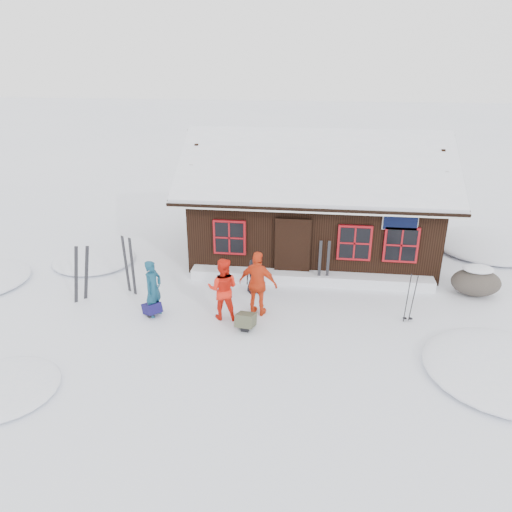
# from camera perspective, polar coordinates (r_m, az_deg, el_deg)

# --- Properties ---
(ground) EXTENTS (120.00, 120.00, 0.00)m
(ground) POSITION_cam_1_polar(r_m,az_deg,el_deg) (14.04, -0.18, -6.72)
(ground) COLOR white
(ground) RESTS_ON ground
(mountain_hut) EXTENTS (8.90, 6.09, 4.42)m
(mountain_hut) POSITION_cam_1_polar(r_m,az_deg,el_deg) (17.92, 6.62, 5.31)
(mountain_hut) COLOR black
(mountain_hut) RESTS_ON ground
(snow_drift) EXTENTS (7.60, 0.60, 0.35)m
(snow_drift) POSITION_cam_1_polar(r_m,az_deg,el_deg) (15.88, 6.22, -2.47)
(snow_drift) COLOR white
(snow_drift) RESTS_ON ground
(snow_mounds) EXTENTS (20.60, 13.20, 0.48)m
(snow_mounds) POSITION_cam_1_polar(r_m,az_deg,el_deg) (15.60, 6.73, -3.68)
(snow_mounds) COLOR white
(snow_mounds) RESTS_ON ground
(skier_teal) EXTENTS (0.57, 0.69, 1.63)m
(skier_teal) POSITION_cam_1_polar(r_m,az_deg,el_deg) (13.94, -11.66, -3.67)
(skier_teal) COLOR navy
(skier_teal) RESTS_ON ground
(skier_orange_left) EXTENTS (0.86, 0.67, 1.76)m
(skier_orange_left) POSITION_cam_1_polar(r_m,az_deg,el_deg) (13.53, -3.79, -3.76)
(skier_orange_left) COLOR red
(skier_orange_left) RESTS_ON ground
(skier_orange_right) EXTENTS (1.17, 0.70, 1.87)m
(skier_orange_right) POSITION_cam_1_polar(r_m,az_deg,el_deg) (13.65, 0.24, -3.20)
(skier_orange_right) COLOR red
(skier_orange_right) RESTS_ON ground
(skier_crouched) EXTENTS (0.63, 0.57, 1.09)m
(skier_crouched) POSITION_cam_1_polar(r_m,az_deg,el_deg) (15.01, -0.25, -2.32)
(skier_crouched) COLOR black
(skier_crouched) RESTS_ON ground
(boulder) EXTENTS (1.45, 1.08, 0.84)m
(boulder) POSITION_cam_1_polar(r_m,az_deg,el_deg) (16.35, 23.84, -2.67)
(boulder) COLOR #514941
(boulder) RESTS_ON ground
(ski_pair_left) EXTENTS (0.54, 0.37, 1.74)m
(ski_pair_left) POSITION_cam_1_polar(r_m,az_deg,el_deg) (15.34, -19.34, -1.98)
(ski_pair_left) COLOR black
(ski_pair_left) RESTS_ON ground
(ski_pair_mid) EXTENTS (0.41, 0.26, 1.85)m
(ski_pair_mid) POSITION_cam_1_polar(r_m,az_deg,el_deg) (15.37, -14.28, -1.11)
(ski_pair_mid) COLOR black
(ski_pair_mid) RESTS_ON ground
(ski_pair_right) EXTENTS (0.35, 0.06, 1.54)m
(ski_pair_right) POSITION_cam_1_polar(r_m,az_deg,el_deg) (15.54, 7.75, -0.93)
(ski_pair_right) COLOR black
(ski_pair_right) RESTS_ON ground
(ski_poles) EXTENTS (0.26, 0.13, 1.43)m
(ski_poles) POSITION_cam_1_polar(r_m,az_deg,el_deg) (14.04, 17.21, -4.71)
(ski_poles) COLOR black
(ski_poles) RESTS_ON ground
(backpack_blue) EXTENTS (0.65, 0.65, 0.28)m
(backpack_blue) POSITION_cam_1_polar(r_m,az_deg,el_deg) (14.26, -11.78, -6.09)
(backpack_blue) COLOR #151149
(backpack_blue) RESTS_ON ground
(backpack_olive) EXTENTS (0.53, 0.67, 0.33)m
(backpack_olive) POSITION_cam_1_polar(r_m,az_deg,el_deg) (13.34, -1.17, -7.62)
(backpack_olive) COLOR #454833
(backpack_olive) RESTS_ON ground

